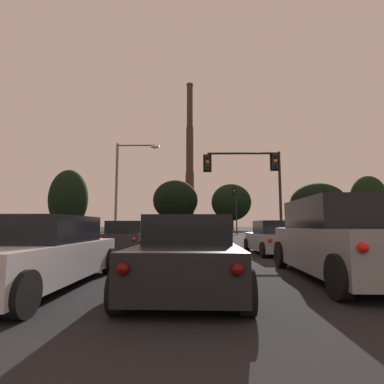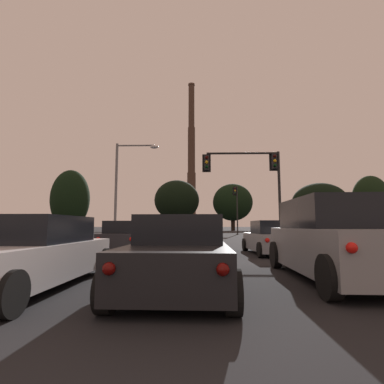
{
  "view_description": "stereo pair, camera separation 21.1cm",
  "coord_description": "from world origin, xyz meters",
  "views": [
    {
      "loc": [
        -0.06,
        0.07,
        1.22
      ],
      "look_at": [
        -0.54,
        27.9,
        4.36
      ],
      "focal_mm": 28.0,
      "sensor_mm": 36.0,
      "label": 1
    },
    {
      "loc": [
        0.15,
        0.07,
        1.22
      ],
      "look_at": [
        -0.54,
        27.9,
        4.36
      ],
      "focal_mm": 28.0,
      "sensor_mm": 36.0,
      "label": 2
    }
  ],
  "objects": [
    {
      "name": "sedan_center_lane_second",
      "position": [
        -0.24,
        6.27,
        0.67
      ],
      "size": [
        2.07,
        4.74,
        1.43
      ],
      "rotation": [
        0.0,
        0.0,
        -0.02
      ],
      "color": "black",
      "rests_on": "ground_plane"
    },
    {
      "name": "hatchback_left_lane_front",
      "position": [
        -3.23,
        14.11,
        0.66
      ],
      "size": [
        1.99,
        4.14,
        1.44
      ],
      "rotation": [
        0.0,
        0.0,
        -0.02
      ],
      "color": "#232328",
      "rests_on": "ground_plane"
    },
    {
      "name": "sedan_left_lane_second",
      "position": [
        -3.25,
        6.07,
        0.67
      ],
      "size": [
        2.02,
        4.72,
        1.43
      ],
      "rotation": [
        0.0,
        0.0,
        -0.01
      ],
      "color": "silver",
      "rests_on": "ground_plane"
    },
    {
      "name": "treeline_far_left",
      "position": [
        -31.27,
        71.66,
        7.61
      ],
      "size": [
        9.26,
        8.33,
        14.77
      ],
      "color": "black",
      "rests_on": "ground_plane"
    },
    {
      "name": "hatchback_right_lane_front",
      "position": [
        3.28,
        13.29,
        0.66
      ],
      "size": [
        2.02,
        4.15,
        1.44
      ],
      "rotation": [
        0.0,
        0.0,
        0.03
      ],
      "color": "gray",
      "rests_on": "ground_plane"
    },
    {
      "name": "suv_right_lane_second",
      "position": [
        3.27,
        7.09,
        0.9
      ],
      "size": [
        2.22,
        4.95,
        1.86
      ],
      "rotation": [
        0.0,
        0.0,
        -0.03
      ],
      "color": "gray",
      "rests_on": "ground_plane"
    },
    {
      "name": "traffic_light_overhead_right",
      "position": [
        3.82,
        20.11,
        4.76
      ],
      "size": [
        5.36,
        0.5,
        6.23
      ],
      "color": "black",
      "rests_on": "ground_plane"
    },
    {
      "name": "sedan_center_lane_front",
      "position": [
        -0.35,
        13.62,
        0.67
      ],
      "size": [
        2.19,
        4.78,
        1.43
      ],
      "rotation": [
        0.0,
        0.0,
        0.05
      ],
      "color": "black",
      "rests_on": "ground_plane"
    },
    {
      "name": "treeline_far_right",
      "position": [
        28.64,
        71.36,
        6.53
      ],
      "size": [
        12.83,
        11.55,
        11.29
      ],
      "color": "black",
      "rests_on": "ground_plane"
    },
    {
      "name": "treeline_center_right",
      "position": [
        8.39,
        74.14,
        6.97
      ],
      "size": [
        9.8,
        8.82,
        11.58
      ],
      "color": "black",
      "rests_on": "ground_plane"
    },
    {
      "name": "street_lamp",
      "position": [
        -5.65,
        22.54,
        4.72
      ],
      "size": [
        3.31,
        0.36,
        7.54
      ],
      "color": "slate",
      "rests_on": "ground_plane"
    },
    {
      "name": "traffic_light_far_right",
      "position": [
        5.33,
        42.15,
        4.43
      ],
      "size": [
        0.78,
        0.5,
        6.8
      ],
      "color": "black",
      "rests_on": "ground_plane"
    },
    {
      "name": "smokestack",
      "position": [
        -3.13,
        122.66,
        24.18
      ],
      "size": [
        5.62,
        5.62,
        61.84
      ],
      "color": "#3C2B22",
      "rests_on": "ground_plane"
    },
    {
      "name": "treeline_center_left",
      "position": [
        40.67,
        71.49,
        7.38
      ],
      "size": [
        8.24,
        7.42,
        13.06
      ],
      "color": "black",
      "rests_on": "ground_plane"
    },
    {
      "name": "treeline_right_mid",
      "position": [
        -5.52,
        74.8,
        7.56
      ],
      "size": [
        11.23,
        10.11,
        12.62
      ],
      "color": "black",
      "rests_on": "ground_plane"
    }
  ]
}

